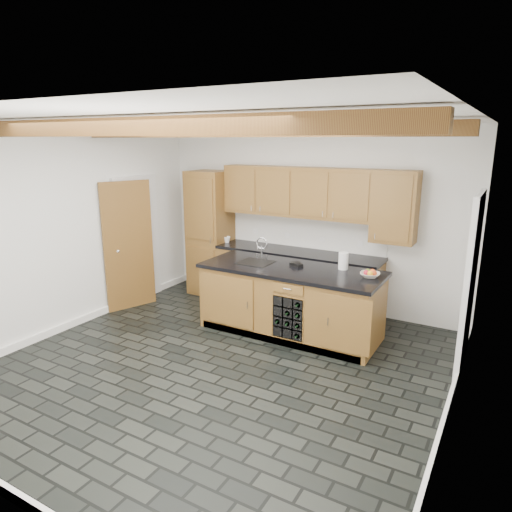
{
  "coord_description": "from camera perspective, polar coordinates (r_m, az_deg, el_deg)",
  "views": [
    {
      "loc": [
        2.82,
        -4.04,
        2.6
      ],
      "look_at": [
        0.05,
        0.8,
        1.17
      ],
      "focal_mm": 32.0,
      "sensor_mm": 36.0,
      "label": 1
    }
  ],
  "objects": [
    {
      "name": "paper_towel",
      "position": [
        6.13,
        10.87,
        -0.6
      ],
      "size": [
        0.13,
        0.13,
        0.23
      ],
      "primitive_type": "cylinder",
      "color": "white",
      "rests_on": "island"
    },
    {
      "name": "island",
      "position": [
        6.26,
        4.31,
        -5.63
      ],
      "size": [
        2.48,
        0.96,
        0.93
      ],
      "color": "olive",
      "rests_on": "ground"
    },
    {
      "name": "fruit_cluster",
      "position": [
        5.86,
        14.07,
        -2.01
      ],
      "size": [
        0.16,
        0.17,
        0.07
      ],
      "color": "#BC4019",
      "rests_on": "fruit_bowl"
    },
    {
      "name": "mug",
      "position": [
        7.62,
        -3.64,
        2.07
      ],
      "size": [
        0.11,
        0.11,
        0.1
      ],
      "primitive_type": "imported",
      "rotation": [
        0.0,
        0.0,
        0.06
      ],
      "color": "white",
      "rests_on": "back_cabinetry"
    },
    {
      "name": "kitchen_scale",
      "position": [
        6.21,
        5.06,
        -1.04
      ],
      "size": [
        0.2,
        0.16,
        0.05
      ],
      "rotation": [
        0.0,
        0.0,
        -0.43
      ],
      "color": "black",
      "rests_on": "island"
    },
    {
      "name": "room_shell",
      "position": [
        5.52,
        -2.57,
        3.12
      ],
      "size": [
        5.01,
        5.0,
        5.0
      ],
      "color": "white",
      "rests_on": "ground"
    },
    {
      "name": "back_cabinetry",
      "position": [
        7.22,
        2.78,
        1.38
      ],
      "size": [
        3.65,
        0.62,
        2.2
      ],
      "color": "olive",
      "rests_on": "ground"
    },
    {
      "name": "fruit_bowl",
      "position": [
        5.86,
        14.05,
        -2.32
      ],
      "size": [
        0.28,
        0.28,
        0.06
      ],
      "primitive_type": "imported",
      "rotation": [
        0.0,
        0.0,
        0.15
      ],
      "color": "beige",
      "rests_on": "island"
    },
    {
      "name": "faucet",
      "position": [
        6.4,
        0.08,
        -0.45
      ],
      "size": [
        0.45,
        0.4,
        0.34
      ],
      "color": "black",
      "rests_on": "island"
    },
    {
      "name": "ground",
      "position": [
        5.57,
        -4.63,
        -13.53
      ],
      "size": [
        5.0,
        5.0,
        0.0
      ],
      "primitive_type": "plane",
      "color": "black",
      "rests_on": "ground"
    }
  ]
}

